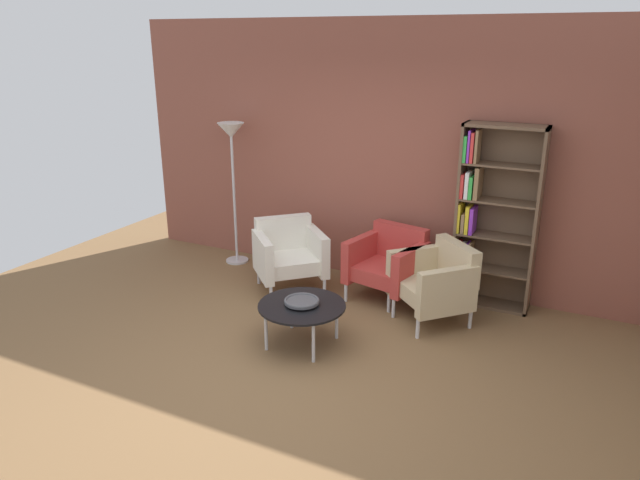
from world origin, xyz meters
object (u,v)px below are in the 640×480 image
floor_lamp_torchiere (232,147)px  coffee_table_low (302,307)px  armchair_near_window (389,262)px  armchair_corner_red (436,281)px  bookshelf_tall (489,218)px  armchair_spare_guest (289,253)px  decorative_bowl (302,301)px

floor_lamp_torchiere → coffee_table_low: bearing=-41.0°
armchair_near_window → armchair_corner_red: size_ratio=0.88×
bookshelf_tall → armchair_spare_guest: 2.18m
armchair_near_window → bookshelf_tall: bearing=33.1°
coffee_table_low → bookshelf_tall: bearing=52.2°
armchair_corner_red → armchair_spare_guest: bearing=-138.1°
decorative_bowl → armchair_spare_guest: size_ratio=0.34×
decorative_bowl → bookshelf_tall: bearing=52.2°
coffee_table_low → armchair_spare_guest: size_ratio=0.84×
armchair_near_window → floor_lamp_torchiere: 2.34m
armchair_corner_red → floor_lamp_torchiere: floor_lamp_torchiere is taller
armchair_spare_guest → armchair_corner_red: bearing=-46.1°
decorative_bowl → armchair_corner_red: 1.41m
decorative_bowl → armchair_spare_guest: bearing=124.5°
bookshelf_tall → armchair_near_window: (-0.94, -0.35, -0.53)m
armchair_spare_guest → floor_lamp_torchiere: (-1.00, 0.43, 1.03)m
armchair_spare_guest → armchair_near_window: bearing=-33.3°
coffee_table_low → armchair_corner_red: size_ratio=0.84×
coffee_table_low → decorative_bowl: bearing=180.0°
bookshelf_tall → armchair_near_window: 1.13m
coffee_table_low → armchair_spare_guest: bearing=124.5°
coffee_table_low → decorative_bowl: decorative_bowl is taller
armchair_corner_red → bookshelf_tall: bearing=103.7°
coffee_table_low → decorative_bowl: size_ratio=2.50×
decorative_bowl → armchair_near_window: size_ratio=0.38×
bookshelf_tall → floor_lamp_torchiere: 3.07m
armchair_near_window → armchair_corner_red: bearing=-11.1°
decorative_bowl → armchair_corner_red: (0.94, 1.05, -0.02)m
decorative_bowl → floor_lamp_torchiere: (-1.74, 1.51, 1.01)m
coffee_table_low → armchair_spare_guest: armchair_spare_guest is taller
armchair_spare_guest → armchair_corner_red: same height
armchair_spare_guest → armchair_corner_red: 1.69m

